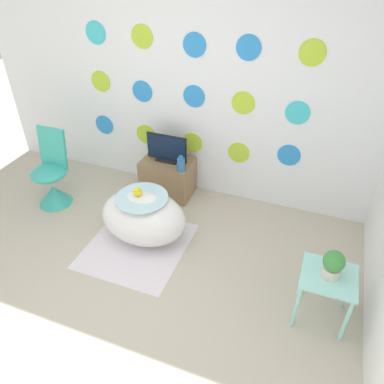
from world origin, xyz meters
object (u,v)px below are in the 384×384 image
object	(u,v)px
chair	(52,182)
potted_plant_left	(333,264)
vase	(181,164)
tv	(167,149)
bathtub	(144,217)

from	to	relation	value
chair	potted_plant_left	xyz separation A→B (m)	(2.92, -0.51, 0.33)
chair	vase	world-z (taller)	chair
tv	chair	bearing A→B (deg)	-151.15
bathtub	chair	size ratio (longest dim) A/B	1.00
tv	vase	bearing A→B (deg)	-31.74
vase	potted_plant_left	xyz separation A→B (m)	(1.58, -0.99, 0.08)
tv	vase	world-z (taller)	tv
bathtub	potted_plant_left	size ratio (longest dim) A/B	3.76
bathtub	chair	xyz separation A→B (m)	(-1.20, 0.17, 0.01)
bathtub	tv	bearing A→B (deg)	96.64
bathtub	chair	world-z (taller)	chair
bathtub	vase	bearing A→B (deg)	78.44
bathtub	chair	bearing A→B (deg)	171.92
tv	bathtub	bearing A→B (deg)	-83.36
vase	potted_plant_left	distance (m)	1.86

